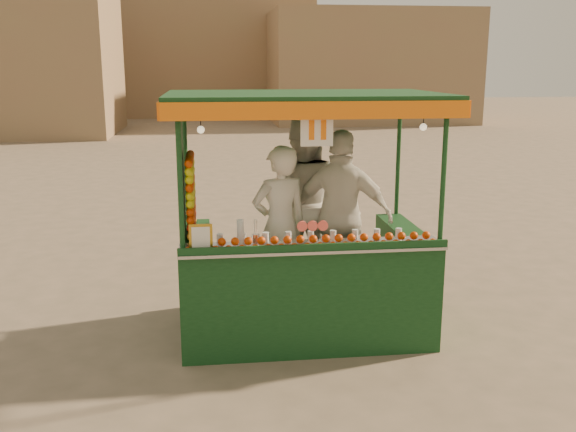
{
  "coord_description": "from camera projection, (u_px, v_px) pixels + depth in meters",
  "views": [
    {
      "loc": [
        -0.44,
        -6.01,
        2.6
      ],
      "look_at": [
        0.31,
        0.06,
        1.15
      ],
      "focal_mm": 39.97,
      "sensor_mm": 36.0,
      "label": 1
    }
  ],
  "objects": [
    {
      "name": "vendor_right",
      "position": [
        342.0,
        216.0,
        6.37
      ],
      "size": [
        1.09,
        0.76,
        1.72
      ],
      "rotation": [
        0.0,
        0.0,
        2.76
      ],
      "color": "silver",
      "rests_on": "ground"
    },
    {
      "name": "vendor_middle",
      "position": [
        303.0,
        203.0,
        6.71
      ],
      "size": [
        1.08,
        0.96,
        1.84
      ],
      "rotation": [
        0.0,
        0.0,
        2.79
      ],
      "color": "beige",
      "rests_on": "ground"
    },
    {
      "name": "juice_cart",
      "position": [
        298.0,
        260.0,
        6.21
      ],
      "size": [
        2.58,
        1.67,
        2.35
      ],
      "color": "#0E3314",
      "rests_on": "ground"
    },
    {
      "name": "building_center",
      "position": [
        177.0,
        48.0,
        34.39
      ],
      "size": [
        14.0,
        7.0,
        7.0
      ],
      "primitive_type": "cube",
      "color": "#85644C",
      "rests_on": "ground"
    },
    {
      "name": "ground",
      "position": [
        258.0,
        329.0,
        6.46
      ],
      "size": [
        90.0,
        90.0,
        0.0
      ],
      "primitive_type": "plane",
      "color": "brown",
      "rests_on": "ground"
    },
    {
      "name": "building_right",
      "position": [
        367.0,
        67.0,
        29.89
      ],
      "size": [
        9.0,
        6.0,
        5.0
      ],
      "primitive_type": "cube",
      "color": "#85644C",
      "rests_on": "ground"
    },
    {
      "name": "vendor_left",
      "position": [
        280.0,
        226.0,
        6.26
      ],
      "size": [
        0.67,
        0.54,
        1.58
      ],
      "rotation": [
        0.0,
        0.0,
        3.45
      ],
      "color": "white",
      "rests_on": "ground"
    }
  ]
}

